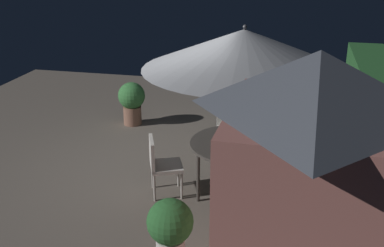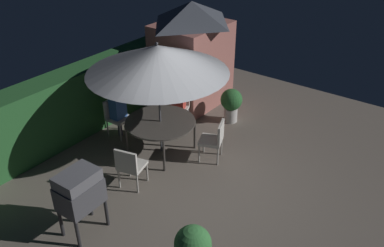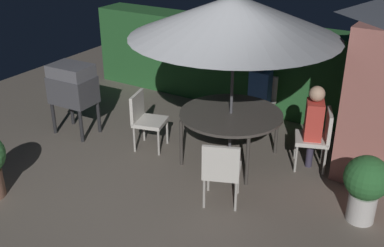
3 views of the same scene
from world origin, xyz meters
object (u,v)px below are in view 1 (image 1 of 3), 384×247
object	(u,v)px
patio_table	(240,146)
chair_far_side	(329,164)
patio_umbrella	(244,49)
garden_shed	(308,189)
chair_near_shed	(261,199)
potted_plant_by_shed	(132,100)
bbq_grill	(231,86)
chair_toward_hedge	(230,125)
person_in_blue	(324,147)
chair_toward_house	(161,162)
potted_plant_by_grill	(170,228)
person_in_red	(261,178)

from	to	relation	value
patio_table	chair_far_side	world-z (taller)	chair_far_side
patio_table	patio_umbrella	distance (m)	1.46
garden_shed	chair_near_shed	bearing A→B (deg)	-157.10
patio_umbrella	potted_plant_by_shed	xyz separation A→B (m)	(-2.25, -2.53, -1.65)
bbq_grill	chair_toward_hedge	bearing A→B (deg)	7.99
bbq_grill	person_in_blue	bearing A→B (deg)	34.43
garden_shed	chair_toward_house	xyz separation A→B (m)	(-1.94, -2.05, -0.86)
patio_umbrella	chair_near_shed	world-z (taller)	patio_umbrella
patio_table	bbq_grill	distance (m)	2.67
person_in_blue	patio_table	bearing A→B (deg)	-86.77
chair_toward_hedge	garden_shed	bearing A→B (deg)	19.14
garden_shed	person_in_blue	xyz separation A→B (m)	(-2.45, 0.28, -0.60)
potted_plant_by_grill	chair_toward_house	bearing A→B (deg)	-159.90
potted_plant_by_shed	bbq_grill	bearing A→B (deg)	100.36
potted_plant_by_shed	chair_toward_hedge	bearing A→B (deg)	66.69
chair_toward_house	chair_toward_hedge	bearing A→B (deg)	156.17
chair_near_shed	person_in_red	world-z (taller)	person_in_red
potted_plant_by_grill	potted_plant_by_shed	bearing A→B (deg)	-155.04
patio_umbrella	patio_table	bearing A→B (deg)	75.96
chair_far_side	chair_toward_hedge	distance (m)	2.06
patio_umbrella	potted_plant_by_shed	distance (m)	3.77
chair_near_shed	person_in_red	bearing A→B (deg)	-160.05
garden_shed	patio_table	xyz separation A→B (m)	(-2.38, -0.94, -0.67)
patio_table	person_in_red	world-z (taller)	person_in_red
chair_toward_hedge	potted_plant_by_grill	size ratio (longest dim) A/B	1.04
garden_shed	bbq_grill	xyz separation A→B (m)	(-5.00, -1.47, -0.53)
patio_umbrella	bbq_grill	bearing A→B (deg)	-168.58
bbq_grill	person_in_blue	xyz separation A→B (m)	(2.55, 1.75, -0.06)
garden_shed	patio_table	world-z (taller)	garden_shed
chair_toward_hedge	potted_plant_by_shed	world-z (taller)	chair_toward_hedge
bbq_grill	chair_toward_hedge	world-z (taller)	bbq_grill
chair_toward_hedge	person_in_blue	xyz separation A→B (m)	(1.24, 1.56, 0.26)
chair_near_shed	chair_far_side	world-z (taller)	same
chair_near_shed	potted_plant_by_grill	bearing A→B (deg)	-47.73
patio_umbrella	chair_near_shed	xyz separation A→B (m)	(1.19, 0.43, -1.65)
chair_toward_house	patio_umbrella	bearing A→B (deg)	111.48
garden_shed	chair_near_shed	size ratio (longest dim) A/B	3.01
chair_near_shed	chair_toward_hedge	size ratio (longest dim) A/B	1.00
patio_table	person_in_red	xyz separation A→B (m)	(1.11, 0.40, 0.07)
garden_shed	patio_table	size ratio (longest dim) A/B	1.79
chair_far_side	bbq_grill	bearing A→B (deg)	-144.23
chair_toward_house	potted_plant_by_grill	distance (m)	1.72
garden_shed	potted_plant_by_grill	xyz separation A→B (m)	(-0.33, -1.46, -0.87)
garden_shed	bbq_grill	distance (m)	5.24
chair_far_side	chair_toward_hedge	size ratio (longest dim) A/B	1.00
chair_far_side	chair_toward_house	bearing A→B (deg)	-78.03
person_in_blue	chair_far_side	bearing A→B (deg)	93.23
bbq_grill	chair_toward_house	distance (m)	3.13
bbq_grill	person_in_blue	distance (m)	3.09
garden_shed	bbq_grill	world-z (taller)	garden_shed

